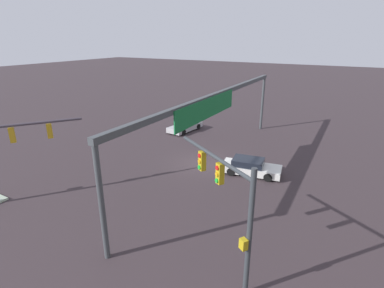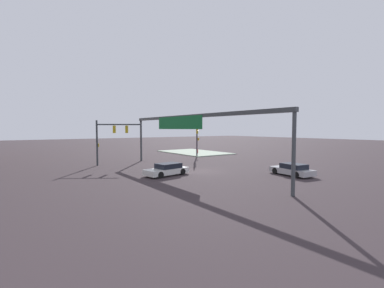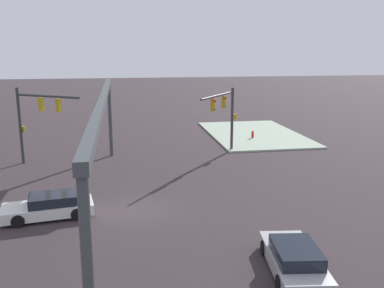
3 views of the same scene
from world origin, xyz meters
TOP-DOWN VIEW (x-y plane):
  - ground_plane at (0.00, 0.00)m, footprint 210.93×210.93m
  - sidewalk_corner at (18.68, -12.57)m, footprint 14.15×8.82m
  - traffic_signal_near_corner at (11.14, -7.65)m, footprint 5.07×4.06m
  - traffic_signal_opposite_side at (10.43, 6.87)m, footprint 3.53×4.85m
  - overhead_sign_gantry at (0.42, 1.55)m, footprint 25.25×0.43m
  - sedan_car_approaching at (-7.46, -5.80)m, footprint 4.64×2.39m
  - sedan_car_waiting_far at (-0.08, 4.46)m, footprint 2.53×4.76m
  - fire_hydrant_on_curb at (16.53, -11.75)m, footprint 0.33×0.22m

SIDE VIEW (x-z plane):
  - ground_plane at x=0.00m, z-range 0.00..0.00m
  - sidewalk_corner at x=18.68m, z-range 0.00..0.15m
  - fire_hydrant_on_curb at x=16.53m, z-range 0.13..0.84m
  - sedan_car_approaching at x=-7.46m, z-range -0.03..1.18m
  - sedan_car_waiting_far at x=-0.08m, z-range -0.03..1.18m
  - traffic_signal_near_corner at x=11.14m, z-range 1.08..6.45m
  - traffic_signal_opposite_side at x=10.43m, z-range 1.02..6.77m
  - overhead_sign_gantry at x=0.42m, z-range 2.22..8.42m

